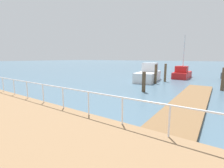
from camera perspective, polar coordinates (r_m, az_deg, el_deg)
name	(u,v)px	position (r m, az deg, el deg)	size (l,w,h in m)	color
ground_plane	(70,95)	(12.88, -15.08, -3.91)	(300.00, 300.00, 0.00)	slate
floating_dock	(190,101)	(11.58, 26.52, -5.65)	(13.13, 2.00, 0.18)	olive
dock_piling_0	(144,82)	(13.76, 11.48, 0.76)	(0.32, 0.32, 1.74)	brown
dock_piling_1	(156,74)	(18.57, 15.59, 3.51)	(0.28, 0.28, 2.18)	brown
dock_piling_2	(223,79)	(17.13, 35.42, 1.44)	(0.29, 0.29, 2.07)	brown
dock_piling_4	(165,73)	(20.38, 18.80, 3.90)	(0.27, 0.27, 2.21)	brown
moored_boat_1	(182,74)	(25.11, 24.13, 3.49)	(5.11, 1.92, 6.11)	red
moored_boat_2	(148,75)	(20.55, 13.05, 3.33)	(5.76, 2.85, 2.27)	white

